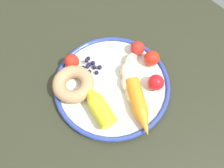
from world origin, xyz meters
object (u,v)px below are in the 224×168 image
(carrot_yellow, at_px, (98,104))
(tomato_far, at_px, (72,61))
(dining_table, at_px, (111,121))
(blueberry_pile, at_px, (91,66))
(tomato_near, at_px, (156,83))
(tomato_extra, at_px, (138,48))
(plate, at_px, (112,85))
(carrot_orange, at_px, (139,106))
(donut, at_px, (73,84))
(banana, at_px, (129,71))
(tomato_mid, at_px, (152,58))

(carrot_yellow, xyz_separation_m, tomato_far, (-0.13, 0.02, -0.00))
(dining_table, xyz_separation_m, blueberry_pile, (-0.12, 0.03, 0.10))
(dining_table, xyz_separation_m, tomato_near, (0.02, 0.12, 0.11))
(tomato_extra, bearing_deg, blueberry_pile, -108.54)
(dining_table, relative_size, plate, 4.41)
(carrot_orange, relative_size, donut, 1.37)
(tomato_near, bearing_deg, banana, -158.88)
(tomato_far, xyz_separation_m, tomato_extra, (0.08, 0.15, -0.00))
(dining_table, height_order, plate, plate)
(dining_table, relative_size, tomato_far, 33.68)
(plate, height_order, blueberry_pile, blueberry_pile)
(plate, distance_m, tomato_extra, 0.12)
(banana, height_order, donut, donut)
(tomato_near, xyz_separation_m, tomato_far, (-0.18, -0.12, -0.00))
(plate, xyz_separation_m, tomato_extra, (-0.03, 0.11, 0.02))
(tomato_extra, bearing_deg, carrot_yellow, -72.10)
(dining_table, distance_m, blueberry_pile, 0.16)
(tomato_mid, relative_size, tomato_far, 1.04)
(dining_table, xyz_separation_m, plate, (-0.05, 0.04, 0.09))
(donut, relative_size, tomato_far, 2.67)
(carrot_orange, bearing_deg, plate, -176.64)
(donut, xyz_separation_m, tomato_extra, (0.02, 0.19, 0.00))
(tomato_far, bearing_deg, blueberry_pile, 42.92)
(banana, height_order, tomato_extra, tomato_extra)
(tomato_near, height_order, tomato_extra, tomato_near)
(carrot_yellow, bearing_deg, tomato_far, 170.12)
(dining_table, xyz_separation_m, tomato_extra, (-0.08, 0.15, 0.11))
(dining_table, distance_m, tomato_near, 0.16)
(carrot_yellow, relative_size, tomato_extra, 3.09)
(plate, xyz_separation_m, carrot_orange, (0.09, 0.01, 0.02))
(donut, bearing_deg, carrot_yellow, 7.78)
(dining_table, distance_m, tomato_far, 0.19)
(tomato_near, bearing_deg, tomato_far, -146.27)
(tomato_far, distance_m, tomato_extra, 0.17)
(dining_table, distance_m, carrot_orange, 0.13)
(tomato_mid, bearing_deg, blueberry_pile, -124.40)
(blueberry_pile, height_order, tomato_mid, tomato_mid)
(donut, bearing_deg, blueberry_pile, 104.87)
(carrot_orange, xyz_separation_m, blueberry_pile, (-0.16, -0.01, -0.01))
(dining_table, xyz_separation_m, carrot_yellow, (-0.02, -0.02, 0.11))
(banana, height_order, tomato_near, tomato_near)
(blueberry_pile, height_order, tomato_extra, tomato_extra)
(tomato_mid, bearing_deg, plate, -97.81)
(carrot_orange, height_order, tomato_extra, tomato_extra)
(banana, height_order, carrot_yellow, carrot_yellow)
(banana, xyz_separation_m, blueberry_pile, (-0.08, -0.06, -0.01))
(carrot_orange, relative_size, blueberry_pile, 2.38)
(carrot_orange, relative_size, tomato_near, 3.51)
(banana, distance_m, tomato_far, 0.15)
(banana, height_order, carrot_orange, carrot_orange)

